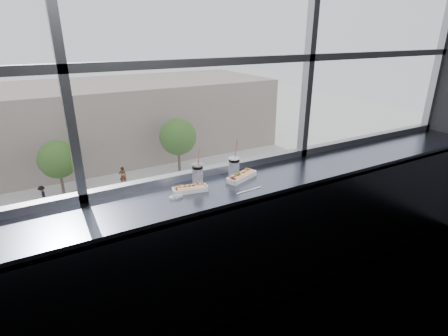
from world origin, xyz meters
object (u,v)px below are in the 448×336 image
car_near_c (116,252)px  pedestrian_b (42,193)px  tree_right (178,137)px  hotdog_tray_left (190,189)px  hotdog_tray_right (242,176)px  car_far_b (90,199)px  car_near_e (269,207)px  soda_cup_left (198,174)px  car_far_c (213,173)px  loose_straw (249,190)px  pedestrian_c (123,174)px  wrapper (176,196)px  tree_center (58,159)px  soda_cup_right (234,167)px  car_near_d (221,222)px

car_near_c → pedestrian_b: size_ratio=3.09×
tree_right → hotdog_tray_left: bearing=-111.5°
hotdog_tray_right → car_far_b: bearing=66.2°
car_near_c → car_near_e: size_ratio=0.91×
hotdog_tray_right → car_near_e: (12.83, 16.23, -11.00)m
soda_cup_left → tree_right: (11.05, 28.17, -8.42)m
car_far_c → loose_straw: bearing=152.0°
hotdog_tray_left → pedestrian_c: hotdog_tray_left is taller
car_near_c → car_far_b: (-0.10, 8.00, 0.08)m
wrapper → tree_right: (11.28, 28.29, -8.33)m
tree_center → car_far_c: bearing=-17.9°
soda_cup_right → tree_center: (0.03, 28.19, -8.82)m
car_near_d → tree_center: 15.06m
tree_center → car_far_b: bearing=-68.8°
loose_straw → car_near_e: bearing=48.5°
soda_cup_left → wrapper: (-0.23, -0.12, -0.08)m
hotdog_tray_left → loose_straw: size_ratio=1.20×
hotdog_tray_left → tree_center: 29.57m
hotdog_tray_left → soda_cup_right: soda_cup_right is taller
soda_cup_right → wrapper: size_ratio=3.31×
car_near_e → hotdog_tray_left: bearing=141.7°
soda_cup_left → car_near_e: 23.62m
tree_right → car_near_d: bearing=-99.1°
soda_cup_left → tree_center: (0.35, 28.17, -8.82)m
hotdog_tray_left → car_near_d: size_ratio=0.05×
car_near_c → pedestrian_c: 12.25m
car_near_e → tree_right: size_ratio=1.15×
soda_cup_right → pedestrian_b: (-1.60, 27.43, -11.22)m
car_near_c → pedestrian_b: (-3.29, 11.24, -0.05)m
hotdog_tray_right → wrapper: 0.60m
soda_cup_right → pedestrian_c: bearing=79.7°
soda_cup_left → car_far_b: size_ratio=0.05×
hotdog_tray_left → loose_straw: hotdog_tray_left is taller
soda_cup_right → soda_cup_left: bearing=176.3°
hotdog_tray_right → car_near_d: 21.54m
soda_cup_right → car_near_c: 19.74m
car_near_d → car_near_c: (-7.13, 0.00, 0.02)m
car_near_e → car_far_b: 13.84m
hotdog_tray_right → car_far_c: hotdog_tray_right is taller
hotdog_tray_left → pedestrian_c: size_ratio=0.12×
car_near_e → pedestrian_b: car_near_e is taller
hotdog_tray_left → car_near_c: bearing=92.8°
wrapper → car_far_c: wrapper is taller
wrapper → tree_center: (0.58, 28.29, -8.73)m
car_near_d → car_far_c: (3.61, 8.00, 0.06)m
soda_cup_right → car_near_d: (8.82, 16.19, -11.19)m
car_near_d → car_far_b: (-7.23, 8.00, 0.10)m
loose_straw → car_near_d: (8.84, 16.44, -11.09)m
hotdog_tray_left → soda_cup_right: 0.42m
car_far_b → tree_center: bearing=27.9°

